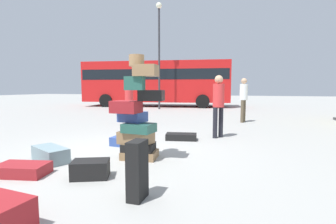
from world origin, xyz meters
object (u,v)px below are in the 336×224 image
Objects in this scene: suitcase_black_white_trunk at (181,137)px; suitcase_navy_foreground_near at (123,141)px; suitcase_slate_upright_blue at (50,154)px; person_bearded_onlooker at (218,101)px; person_passerby_in_red at (244,96)px; lamp_post at (159,41)px; parked_bus at (156,81)px; suitcase_black_left_side at (91,169)px; person_tourist_with_camera at (129,98)px; suitcase_maroon_right_side at (22,170)px; suitcase_black_behind_tower at (137,170)px; suitcase_tower at (137,120)px.

suitcase_navy_foreground_near is at bearing -148.07° from suitcase_black_white_trunk.
suitcase_slate_upright_blue is 0.48× the size of person_bearded_onlooker.
person_passerby_in_red is 7.62m from lamp_post.
suitcase_black_white_trunk is 1.52m from suitcase_navy_foreground_near.
parked_bus is at bearing 103.02° from suitcase_black_white_trunk.
lamp_post reaches higher than suitcase_slate_upright_blue.
suitcase_black_left_side is at bearing -75.39° from lamp_post.
person_tourist_with_camera is 0.25× the size of lamp_post.
suitcase_maroon_right_side is 0.45× the size of person_bearded_onlooker.
suitcase_maroon_right_side is at bearing -86.80° from parked_bus.
person_passerby_in_red reaches higher than person_tourist_with_camera.
suitcase_black_white_trunk is at bearing 50.48° from suitcase_maroon_right_side.
suitcase_slate_upright_blue is 2.34m from suitcase_black_behind_tower.
lamp_post is at bearing 102.74° from suitcase_black_white_trunk.
person_passerby_in_red reaches higher than suitcase_black_behind_tower.
suitcase_black_behind_tower reaches higher than suitcase_black_left_side.
person_passerby_in_red is (1.47, 3.90, 0.94)m from suitcase_black_white_trunk.
suitcase_navy_foreground_near is 3.52m from person_tourist_with_camera.
parked_bus is at bearing 89.75° from suitcase_maroon_right_side.
suitcase_tower reaches higher than suitcase_black_left_side.
suitcase_tower is 6.08m from person_passerby_in_red.
suitcase_slate_upright_blue is (-1.79, -2.53, 0.05)m from suitcase_black_white_trunk.
parked_bus is at bearing 110.52° from suitcase_navy_foreground_near.
parked_bus reaches higher than suitcase_maroon_right_side.
suitcase_slate_upright_blue is at bearing -156.02° from suitcase_tower.
person_passerby_in_red is (3.14, 7.14, 0.93)m from suitcase_maroon_right_side.
suitcase_black_behind_tower is 0.11× the size of lamp_post.
person_passerby_in_red reaches higher than suitcase_black_white_trunk.
suitcase_black_white_trunk is at bearing -3.82° from person_passerby_in_red.
lamp_post is (-1.96, 11.82, 4.10)m from suitcase_maroon_right_side.
person_passerby_in_red reaches higher than suitcase_slate_upright_blue.
parked_bus is (-4.29, 12.71, 1.09)m from suitcase_tower.
person_tourist_with_camera is at bearing -84.96° from parked_bus.
suitcase_maroon_right_side is 1.05× the size of suitcase_black_behind_tower.
parked_bus is at bearing 114.30° from lamp_post.
person_passerby_in_red is at bearing 70.97° from person_tourist_with_camera.
lamp_post is (-3.98, 12.04, 3.84)m from suitcase_black_behind_tower.
suitcase_black_white_trunk is at bearing -67.05° from lamp_post.
suitcase_tower is 1.30m from suitcase_black_left_side.
suitcase_slate_upright_blue is 0.12× the size of lamp_post.
person_bearded_onlooker is 0.98× the size of person_passerby_in_red.
suitcase_slate_upright_blue reaches higher than suitcase_black_left_side.
suitcase_tower is 11.51m from lamp_post.
lamp_post reaches higher than suitcase_black_behind_tower.
person_tourist_with_camera is at bearing -77.41° from person_bearded_onlooker.
suitcase_navy_foreground_near is (-0.77, 0.88, -0.64)m from suitcase_tower.
suitcase_tower reaches higher than person_bearded_onlooker.
suitcase_black_left_side reaches higher than suitcase_maroon_right_side.
suitcase_tower is at bearing 113.91° from suitcase_black_behind_tower.
suitcase_maroon_right_side is (-1.06, -0.22, -0.04)m from suitcase_black_left_side.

